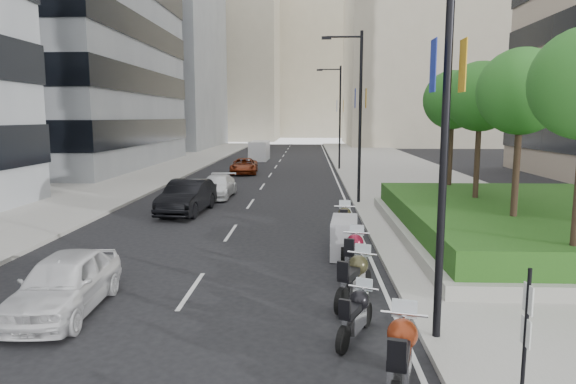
# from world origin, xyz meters

# --- Properties ---
(ground) EXTENTS (160.00, 160.00, 0.00)m
(ground) POSITION_xyz_m (0.00, 0.00, 0.00)
(ground) COLOR black
(ground) RESTS_ON ground
(sidewalk_right) EXTENTS (10.00, 100.00, 0.15)m
(sidewalk_right) POSITION_xyz_m (9.00, 30.00, 0.07)
(sidewalk_right) COLOR #9E9B93
(sidewalk_right) RESTS_ON ground
(sidewalk_left) EXTENTS (8.00, 100.00, 0.15)m
(sidewalk_left) POSITION_xyz_m (-12.00, 30.00, 0.07)
(sidewalk_left) COLOR #9E9B93
(sidewalk_left) RESTS_ON ground
(lane_edge) EXTENTS (0.12, 100.00, 0.01)m
(lane_edge) POSITION_xyz_m (3.70, 30.00, 0.01)
(lane_edge) COLOR silver
(lane_edge) RESTS_ON ground
(lane_centre) EXTENTS (0.12, 100.00, 0.01)m
(lane_centre) POSITION_xyz_m (-1.50, 30.00, 0.01)
(lane_centre) COLOR silver
(lane_centre) RESTS_ON ground
(building_grey_far) EXTENTS (22.00, 26.00, 30.00)m
(building_grey_far) POSITION_xyz_m (-24.00, 70.00, 15.00)
(building_grey_far) COLOR gray
(building_grey_far) RESTS_ON ground
(building_cream_right) EXTENTS (28.00, 24.00, 36.00)m
(building_cream_right) POSITION_xyz_m (22.00, 80.00, 18.00)
(building_cream_right) COLOR #B7AD93
(building_cream_right) RESTS_ON ground
(building_cream_left) EXTENTS (26.00, 24.00, 34.00)m
(building_cream_left) POSITION_xyz_m (-18.00, 100.00, 17.00)
(building_cream_left) COLOR #B7AD93
(building_cream_left) RESTS_ON ground
(building_cream_centre) EXTENTS (30.00, 24.00, 38.00)m
(building_cream_centre) POSITION_xyz_m (2.00, 120.00, 19.00)
(building_cream_centre) COLOR #B7AD93
(building_cream_centre) RESTS_ON ground
(planter) EXTENTS (10.00, 14.00, 0.40)m
(planter) POSITION_xyz_m (10.00, 10.00, 0.35)
(planter) COLOR #9A9A90
(planter) RESTS_ON sidewalk_right
(hedge) EXTENTS (9.40, 13.40, 0.80)m
(hedge) POSITION_xyz_m (10.00, 10.00, 0.95)
(hedge) COLOR #174112
(hedge) RESTS_ON planter
(tree_1) EXTENTS (2.80, 2.80, 6.30)m
(tree_1) POSITION_xyz_m (8.50, 8.00, 5.42)
(tree_1) COLOR #332319
(tree_1) RESTS_ON planter
(tree_2) EXTENTS (2.80, 2.80, 6.30)m
(tree_2) POSITION_xyz_m (8.50, 12.00, 5.42)
(tree_2) COLOR #332319
(tree_2) RESTS_ON planter
(tree_3) EXTENTS (2.80, 2.80, 6.30)m
(tree_3) POSITION_xyz_m (8.50, 16.00, 5.42)
(tree_3) COLOR #332319
(tree_3) RESTS_ON planter
(lamp_post_0) EXTENTS (2.34, 0.45, 9.00)m
(lamp_post_0) POSITION_xyz_m (4.14, 1.00, 5.07)
(lamp_post_0) COLOR black
(lamp_post_0) RESTS_ON ground
(lamp_post_1) EXTENTS (2.34, 0.45, 9.00)m
(lamp_post_1) POSITION_xyz_m (4.14, 18.00, 5.07)
(lamp_post_1) COLOR black
(lamp_post_1) RESTS_ON ground
(lamp_post_2) EXTENTS (2.34, 0.45, 9.00)m
(lamp_post_2) POSITION_xyz_m (4.14, 36.00, 5.07)
(lamp_post_2) COLOR black
(lamp_post_2) RESTS_ON ground
(parking_sign) EXTENTS (0.06, 0.32, 2.50)m
(parking_sign) POSITION_xyz_m (4.80, -2.00, 1.46)
(parking_sign) COLOR black
(parking_sign) RESTS_ON ground
(motorcycle_1) EXTENTS (0.93, 2.41, 1.22)m
(motorcycle_1) POSITION_xyz_m (3.20, -1.02, 0.65)
(motorcycle_1) COLOR black
(motorcycle_1) RESTS_ON ground
(motorcycle_2) EXTENTS (0.98, 1.88, 1.00)m
(motorcycle_2) POSITION_xyz_m (2.66, 1.13, 0.53)
(motorcycle_2) COLOR black
(motorcycle_2) RESTS_ON ground
(motorcycle_3) EXTENTS (1.17, 2.20, 1.18)m
(motorcycle_3) POSITION_xyz_m (2.81, 3.25, 0.63)
(motorcycle_3) COLOR black
(motorcycle_3) RESTS_ON ground
(motorcycle_4) EXTENTS (0.88, 2.35, 1.19)m
(motorcycle_4) POSITION_xyz_m (2.97, 5.53, 0.64)
(motorcycle_4) COLOR black
(motorcycle_4) RESTS_ON ground
(motorcycle_5) EXTENTS (1.04, 2.21, 1.27)m
(motorcycle_5) POSITION_xyz_m (2.85, 7.70, 0.63)
(motorcycle_5) COLOR black
(motorcycle_5) RESTS_ON ground
(motorcycle_6) EXTENTS (0.82, 2.44, 1.21)m
(motorcycle_6) POSITION_xyz_m (3.00, 9.98, 0.65)
(motorcycle_6) COLOR black
(motorcycle_6) RESTS_ON ground
(car_a) EXTENTS (1.90, 4.27, 1.43)m
(car_a) POSITION_xyz_m (-4.15, 2.36, 0.71)
(car_a) COLOR silver
(car_a) RESTS_ON ground
(car_b) EXTENTS (2.08, 5.00, 1.61)m
(car_b) POSITION_xyz_m (-4.26, 15.17, 0.80)
(car_b) COLOR black
(car_b) RESTS_ON ground
(car_c) EXTENTS (1.91, 4.46, 1.28)m
(car_c) POSITION_xyz_m (-3.69, 20.17, 0.64)
(car_c) COLOR white
(car_c) RESTS_ON ground
(car_d) EXTENTS (2.41, 4.72, 1.28)m
(car_d) POSITION_xyz_m (-3.74, 32.88, 0.64)
(car_d) COLOR maroon
(car_d) RESTS_ON ground
(delivery_van) EXTENTS (1.92, 4.92, 2.06)m
(delivery_van) POSITION_xyz_m (-3.78, 46.27, 0.96)
(delivery_van) COLOR white
(delivery_van) RESTS_ON ground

